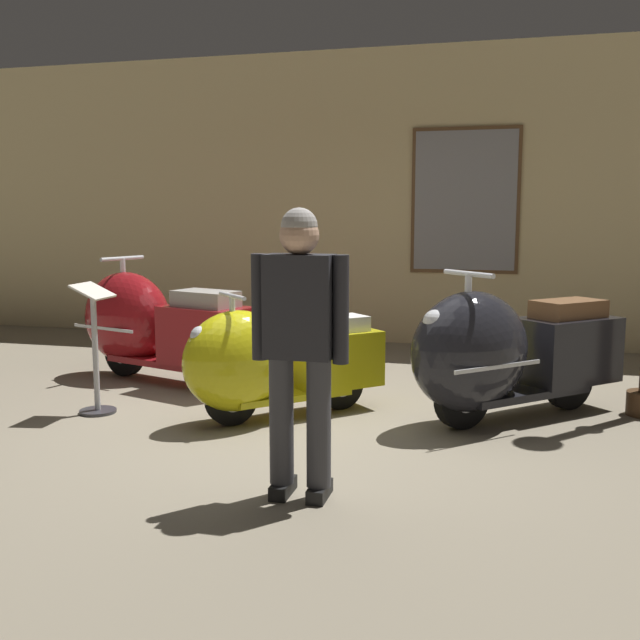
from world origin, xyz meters
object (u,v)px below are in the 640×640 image
scooter_0 (150,325)px  info_stanchion (96,360)px  scooter_1 (269,362)px  visitor_0 (300,334)px  scooter_2 (501,353)px

scooter_0 → info_stanchion: size_ratio=1.91×
scooter_0 → scooter_1: bearing=164.7°
scooter_0 → visitor_0: size_ratio=1.23×
info_stanchion → scooter_2: bearing=10.4°
scooter_0 → info_stanchion: (0.14, -1.14, -0.10)m
scooter_2 → visitor_0: 2.09m
scooter_1 → info_stanchion: bearing=-37.5°
scooter_1 → scooter_2: (1.65, 0.39, 0.08)m
visitor_0 → scooter_0: bearing=41.0°
scooter_1 → visitor_0: 1.62m
scooter_1 → info_stanchion: 1.35m
visitor_0 → info_stanchion: visitor_0 is taller
scooter_2 → info_stanchion: 3.04m
scooter_1 → scooter_2: 1.70m
scooter_2 → info_stanchion: size_ratio=1.67×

